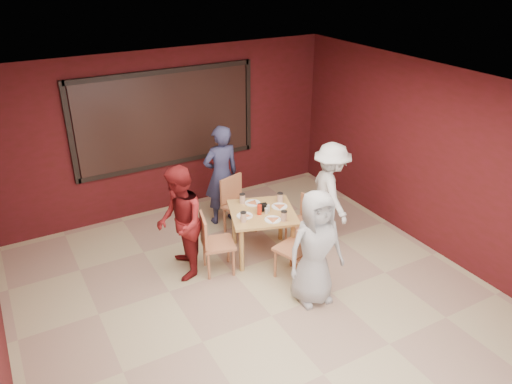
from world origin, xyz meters
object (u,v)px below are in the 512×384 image
chair_front (299,247)px  diner_right (331,192)px  chair_back (237,202)px  diner_front (315,248)px  diner_left (180,223)px  dining_table (262,217)px  chair_left (213,241)px  diner_back (221,175)px  chair_right (304,219)px

chair_front → diner_right: size_ratio=0.59×
chair_back → diner_front: diner_front is taller
diner_front → diner_left: diner_left is taller
chair_front → chair_back: (-0.12, 1.63, -0.00)m
diner_right → dining_table: bearing=101.4°
chair_front → chair_back: bearing=94.3°
chair_left → diner_back: 1.54m
chair_front → diner_right: (1.07, 0.73, 0.27)m
chair_back → diner_back: (-0.07, 0.41, 0.33)m
dining_table → chair_right: dining_table is taller
diner_left → diner_right: 2.44m
diner_front → diner_back: diner_back is taller
chair_front → diner_left: diner_left is taller
chair_front → diner_back: (-0.19, 2.04, 0.32)m
chair_right → diner_front: bearing=-118.9°
diner_front → diner_right: bearing=51.5°
chair_back → chair_right: 1.15m
chair_right → diner_front: diner_front is taller
diner_left → chair_right: bearing=99.7°
diner_front → diner_right: diner_right is taller
diner_back → dining_table: bearing=93.5°
chair_left → dining_table: bearing=3.2°
chair_front → chair_back: chair_front is taller
dining_table → diner_front: (0.05, -1.27, 0.14)m
dining_table → diner_back: bearing=93.2°
diner_front → diner_back: bearing=97.9°
diner_right → diner_left: bearing=100.2°
diner_right → chair_back: bearing=67.9°
dining_table → diner_back: (-0.07, 1.24, 0.20)m
diner_front → diner_back: size_ratio=0.93×
chair_left → chair_right: (1.55, -0.02, -0.06)m
chair_back → chair_right: (0.71, -0.89, -0.08)m
dining_table → diner_back: 1.26m
chair_right → diner_left: 1.99m
chair_back → diner_front: 2.11m
chair_left → diner_right: diner_right is taller
diner_left → diner_front: bearing=58.1°
chair_right → diner_right: 0.59m
chair_front → diner_front: bearing=-98.8°
diner_front → diner_left: (-1.29, 1.39, 0.03)m
chair_right → diner_back: bearing=120.8°
dining_table → diner_right: diner_right is taller
dining_table → diner_left: 1.26m
chair_left → diner_left: size_ratio=0.56×
dining_table → chair_left: size_ratio=1.30×
chair_back → diner_left: bearing=-150.5°
chair_back → diner_front: size_ratio=0.59×
chair_right → diner_back: 1.57m
diner_back → chair_right: bearing=121.1°
diner_back → diner_right: (1.26, -1.31, -0.05)m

